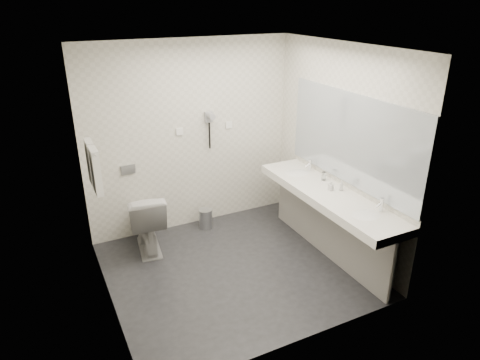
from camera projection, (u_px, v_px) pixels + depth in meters
floor at (234, 269)px, 5.09m from camera, size 2.80×2.80×0.00m
ceiling at (233, 48)px, 4.11m from camera, size 2.80×2.80×0.00m
wall_back at (191, 137)px, 5.67m from camera, size 2.80×0.00×2.80m
wall_front at (303, 223)px, 3.53m from camera, size 2.80×0.00×2.80m
wall_left at (98, 195)px, 4.02m from camera, size 0.00×2.60×2.60m
wall_right at (339, 151)px, 5.17m from camera, size 0.00×2.60×2.60m
vanity_counter at (328, 196)px, 5.07m from camera, size 0.55×2.20×0.10m
vanity_panel at (327, 227)px, 5.25m from camera, size 0.03×2.15×0.75m
vanity_post_near at (392, 271)px, 4.40m from camera, size 0.06×0.06×0.75m
vanity_post_far at (283, 194)px, 6.12m from camera, size 0.06×0.06×0.75m
mirror at (351, 139)px, 4.92m from camera, size 0.02×2.20×1.05m
basin_near at (366, 216)px, 4.52m from camera, size 0.40×0.31×0.05m
basin_far at (297, 174)px, 5.59m from camera, size 0.40×0.31×0.05m
faucet_near at (382, 205)px, 4.57m from camera, size 0.04×0.04×0.15m
faucet_far at (310, 165)px, 5.64m from camera, size 0.04×0.04×0.15m
soap_bottle_a at (331, 186)px, 5.07m from camera, size 0.07×0.07×0.11m
soap_bottle_c at (341, 186)px, 5.06m from camera, size 0.05×0.05×0.12m
glass_left at (324, 176)px, 5.36m from camera, size 0.06×0.06×0.10m
toilet at (146, 221)px, 5.36m from camera, size 0.54×0.83×0.79m
flush_plate at (128, 170)px, 5.42m from camera, size 0.18×0.02×0.12m
pedal_bin at (206, 219)px, 5.95m from camera, size 0.22×0.22×0.26m
bin_lid at (205, 210)px, 5.90m from camera, size 0.19×0.19×0.02m
towel_rail at (90, 146)px, 4.38m from camera, size 0.02×0.62×0.02m
towel_near at (96, 171)px, 4.35m from camera, size 0.07×0.24×0.48m
towel_far at (91, 162)px, 4.58m from camera, size 0.07×0.24×0.48m
dryer_cradle at (209, 117)px, 5.65m from camera, size 0.10×0.04×0.14m
dryer_barrel at (211, 116)px, 5.58m from camera, size 0.08×0.14×0.08m
dryer_cord at (210, 136)px, 5.73m from camera, size 0.02×0.02×0.35m
switch_plate_a at (180, 132)px, 5.56m from camera, size 0.09×0.02×0.09m
switch_plate_b at (229, 125)px, 5.85m from camera, size 0.09×0.02×0.09m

